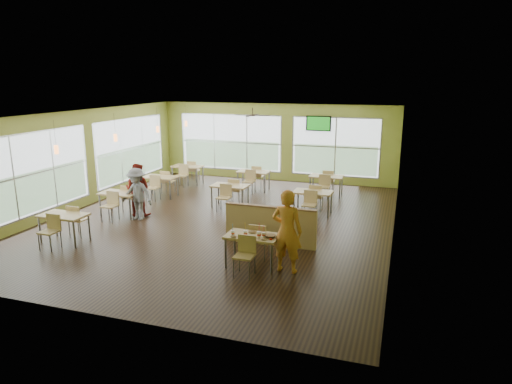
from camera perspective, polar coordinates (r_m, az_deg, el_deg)
room at (r=13.52m, az=-4.46°, el=2.93°), size 12.00×12.04×3.20m
window_bays at (r=17.39m, az=-8.67°, el=4.86°), size 9.24×10.24×2.38m
main_table at (r=10.38m, az=-0.46°, el=-6.02°), size 1.22×1.52×0.87m
half_wall_divider at (r=11.73m, az=1.80°, el=-4.21°), size 2.40×0.14×1.04m
dining_tables at (r=15.67m, az=-5.55°, el=0.81°), size 6.92×8.72×0.87m
pendant_lights at (r=15.46m, az=-14.66°, el=7.11°), size 0.11×7.31×0.86m
ceiling_fan at (r=16.13m, az=-0.42°, el=9.58°), size 1.25×1.25×0.29m
tv_backwall at (r=18.52m, az=7.82°, el=8.48°), size 1.00×0.07×0.60m
man_plaid at (r=10.03m, az=3.89°, el=-4.90°), size 0.71×0.48×1.88m
patron_maroon at (r=14.66m, az=-14.58°, el=0.29°), size 0.85×0.68×1.65m
patron_grey at (r=14.24m, az=-14.66°, el=-0.24°), size 1.07×0.66×1.59m
cup_blue at (r=10.30m, az=-2.92°, el=-5.14°), size 0.09×0.09×0.31m
cup_yellow at (r=10.25m, az=-1.33°, el=-5.18°), size 0.10×0.10×0.35m
cup_red_near at (r=10.15m, az=0.39°, el=-5.33°), size 0.10×0.10×0.38m
cup_red_far at (r=10.18m, az=0.98°, el=-5.35°), size 0.08×0.08×0.30m
food_basket at (r=10.19m, az=1.79°, el=-5.51°), size 0.26×0.26×0.06m
ketchup_cup at (r=10.05m, az=1.85°, el=-5.91°), size 0.06×0.06×0.03m
wrapper_left at (r=10.21m, az=-2.85°, el=-5.57°), size 0.18×0.17×0.04m
wrapper_mid at (r=10.49m, az=-0.47°, el=-5.00°), size 0.20×0.18×0.04m
wrapper_right at (r=10.03m, az=1.01°, el=-5.93°), size 0.16×0.15×0.03m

